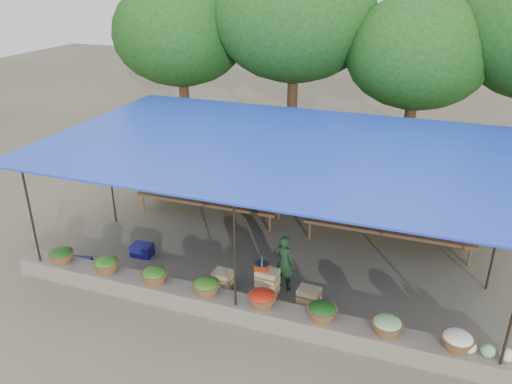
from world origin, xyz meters
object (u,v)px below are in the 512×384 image
(vendor_seated, at_px, (284,263))
(blue_crate_front, at_px, (80,265))
(weighing_scale, at_px, (262,266))
(blue_crate_back, at_px, (142,250))
(crate_counter, at_px, (266,288))

(vendor_seated, xyz_separation_m, blue_crate_front, (-4.70, -0.93, -0.51))
(weighing_scale, bearing_deg, blue_crate_back, 168.01)
(crate_counter, distance_m, blue_crate_front, 4.49)
(weighing_scale, height_order, blue_crate_front, weighing_scale)
(crate_counter, relative_size, blue_crate_front, 4.80)
(vendor_seated, distance_m, blue_crate_back, 3.73)
(vendor_seated, xyz_separation_m, blue_crate_back, (-3.69, 0.15, -0.50))
(weighing_scale, distance_m, blue_crate_front, 4.45)
(weighing_scale, relative_size, blue_crate_front, 0.63)
(crate_counter, xyz_separation_m, vendor_seated, (0.22, 0.57, 0.34))
(weighing_scale, bearing_deg, vendor_seated, 61.14)
(crate_counter, height_order, blue_crate_back, crate_counter)
(crate_counter, distance_m, blue_crate_back, 3.55)
(crate_counter, distance_m, weighing_scale, 0.54)
(blue_crate_front, distance_m, blue_crate_back, 1.47)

